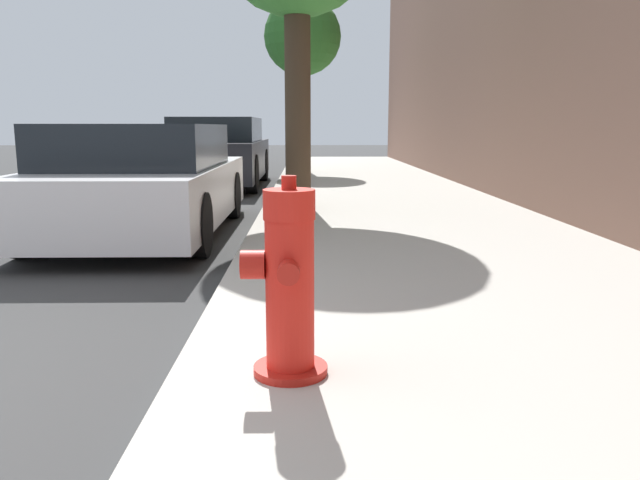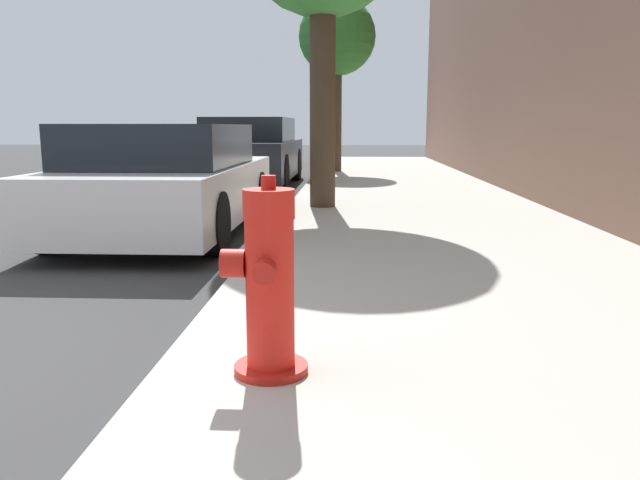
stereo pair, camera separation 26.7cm
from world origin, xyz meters
name	(u,v)px [view 1 (the left image)]	position (x,y,z in m)	size (l,w,h in m)	color
sidewalk_slab	(572,397)	(3.40, 0.00, 0.08)	(3.46, 40.00, 0.16)	#B7B2A8
fire_hydrant	(288,285)	(2.19, 0.09, 0.55)	(0.37, 0.38, 0.86)	red
parked_car_near	(144,182)	(0.44, 4.54, 0.61)	(1.80, 4.16, 1.24)	silver
parked_car_mid	(220,153)	(0.47, 10.39, 0.69)	(1.75, 4.50, 1.39)	black
street_tree_far	(303,38)	(2.16, 12.67, 3.25)	(1.80, 1.80, 4.04)	#423323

